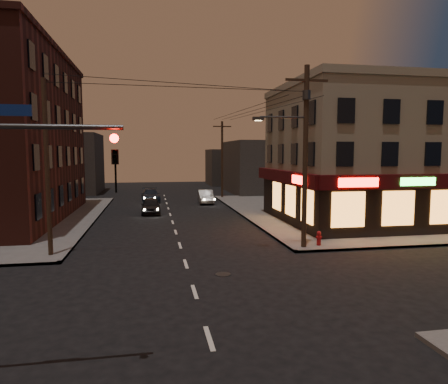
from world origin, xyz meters
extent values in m
plane|color=black|center=(0.00, 0.00, 0.00)|extent=(120.00, 120.00, 0.00)
cube|color=#514F4C|center=(18.00, 19.00, 0.07)|extent=(24.00, 28.00, 0.15)
cube|color=gray|center=(16.00, 13.50, 5.15)|extent=(15.00, 12.00, 10.00)
cube|color=gray|center=(16.00, 13.50, 10.40)|extent=(15.20, 12.20, 0.50)
cube|color=black|center=(16.00, 7.55, 1.85)|extent=(15.12, 0.25, 3.40)
cube|color=black|center=(8.55, 13.50, 1.85)|extent=(0.25, 12.12, 3.40)
cube|color=#3E090C|center=(16.00, 7.25, 3.65)|extent=(15.60, 0.50, 0.90)
cube|color=#3E090C|center=(8.25, 13.50, 3.65)|extent=(0.50, 12.60, 0.90)
cube|color=#FF140C|center=(10.70, 6.98, 3.65)|extent=(2.60, 0.06, 0.55)
cube|color=#26FF3F|center=(14.70, 6.98, 3.65)|extent=(2.40, 0.06, 0.50)
cube|color=#FF140C|center=(7.98, 9.70, 3.65)|extent=(0.06, 2.60, 0.55)
cube|color=#FF9638|center=(15.40, 7.40, 1.95)|extent=(12.40, 0.08, 2.20)
cube|color=#FF9638|center=(8.40, 12.50, 1.95)|extent=(0.08, 8.40, 2.20)
cube|color=#3F3D3A|center=(14.00, 38.00, 3.50)|extent=(10.00, 12.00, 7.00)
cube|color=#3F3D3A|center=(-13.00, 42.00, 4.00)|extent=(9.00, 10.00, 8.00)
cube|color=#3F3D3A|center=(12.00, 52.00, 3.00)|extent=(8.00, 8.00, 6.00)
cylinder|color=#382619|center=(6.80, 5.80, 5.15)|extent=(0.28, 0.28, 10.00)
cube|color=#382619|center=(6.80, 5.80, 9.35)|extent=(2.40, 0.12, 0.12)
cylinder|color=#333538|center=(6.80, 5.80, 8.55)|extent=(0.44, 0.44, 0.50)
cylinder|color=#333538|center=(5.50, 5.80, 7.35)|extent=(2.60, 0.10, 0.10)
cube|color=#333538|center=(4.10, 5.80, 7.25)|extent=(0.60, 0.25, 0.18)
cube|color=#FFD88C|center=(4.10, 5.80, 7.15)|extent=(0.35, 0.15, 0.04)
cylinder|color=#382619|center=(6.80, 32.00, 4.65)|extent=(0.26, 0.26, 9.00)
cylinder|color=#382619|center=(-6.80, 6.50, 4.65)|extent=(0.24, 0.24, 9.00)
cylinder|color=#333538|center=(-4.40, -5.60, 6.00)|extent=(4.40, 0.12, 0.12)
imported|color=black|center=(-2.40, -5.60, 5.50)|extent=(0.16, 0.20, 1.00)
sphere|color=#FF0C05|center=(-2.40, -5.72, 5.75)|extent=(0.20, 0.20, 0.20)
cube|color=navy|center=(-4.60, -5.60, 6.35)|extent=(0.90, 0.05, 0.25)
imported|color=black|center=(-1.67, 20.94, 0.70)|extent=(1.68, 4.13, 1.40)
imported|color=slate|center=(4.17, 27.44, 0.72)|extent=(1.74, 4.44, 1.44)
imported|color=#17212F|center=(-1.69, 30.15, 0.70)|extent=(2.17, 4.89, 1.40)
cylinder|color=#9D0E12|center=(7.80, 6.00, 0.48)|extent=(0.31, 0.31, 0.66)
sphere|color=#9D0E12|center=(7.80, 6.00, 0.84)|extent=(0.26, 0.26, 0.26)
cylinder|color=#9D0E12|center=(7.80, 6.00, 0.61)|extent=(0.38, 0.24, 0.13)
cylinder|color=#9D0E12|center=(7.80, 6.00, 0.61)|extent=(0.24, 0.38, 0.13)
camera|label=1|loc=(-1.59, -15.11, 5.42)|focal=32.00mm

